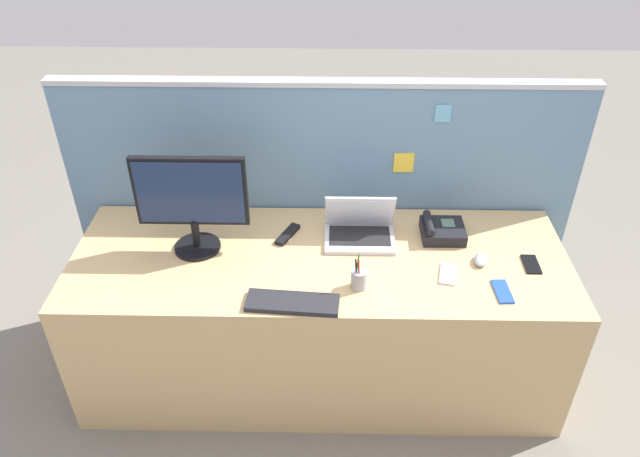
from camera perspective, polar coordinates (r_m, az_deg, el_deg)
The scene contains 13 objects.
ground_plane at distance 3.24m, azimuth -0.02°, elevation -13.01°, with size 10.00×10.00×0.00m, color slate.
desk at distance 2.98m, azimuth -0.02°, elevation -8.27°, with size 2.24×0.79×0.74m, color tan.
cubicle_divider at distance 3.11m, azimuth 0.14°, elevation 1.76°, with size 2.51×0.08×1.40m.
desktop_monitor at distance 2.70m, azimuth -12.00°, elevation 2.77°, with size 0.49×0.21×0.47m.
laptop at distance 2.83m, azimuth 3.75°, elevation 0.08°, with size 0.32×0.23×0.21m.
desk_phone at distance 2.90m, azimuth 11.33°, elevation -0.17°, with size 0.20×0.19×0.09m.
keyboard_main at distance 2.49m, azimuth -2.60°, elevation -6.98°, with size 0.38×0.12×0.02m, color #232328.
computer_mouse_right_hand at distance 2.79m, azimuth 14.88°, elevation -2.83°, with size 0.06×0.10×0.03m, color #9EA0A8.
pen_cup at distance 2.55m, azimuth 3.67°, elevation -4.74°, with size 0.07×0.07×0.18m.
cell_phone_white_slab at distance 2.69m, azimuth 11.92°, elevation -4.21°, with size 0.07×0.14×0.01m, color silver.
cell_phone_blue_case at distance 2.66m, azimuth 16.77°, elevation -5.68°, with size 0.06×0.15×0.01m, color blue.
cell_phone_black_slab at distance 2.84m, azimuth 19.22°, elevation -3.19°, with size 0.07×0.13×0.01m, color black.
tv_remote at distance 2.86m, azimuth -3.06°, elevation -0.55°, with size 0.04×0.17×0.02m, color black.
Camera 1 is at (0.04, -2.16, 2.42)m, focal length 34.07 mm.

